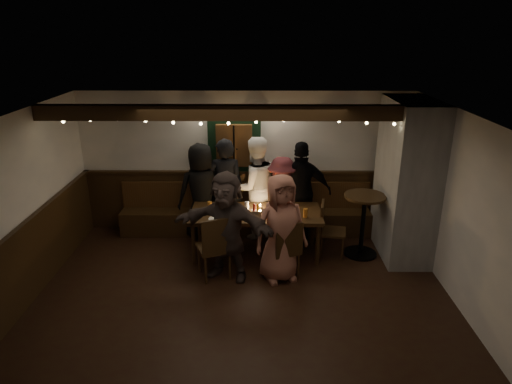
{
  "coord_description": "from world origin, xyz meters",
  "views": [
    {
      "loc": [
        0.24,
        -5.55,
        3.68
      ],
      "look_at": [
        0.2,
        1.6,
        1.05
      ],
      "focal_mm": 32.0,
      "sensor_mm": 36.0,
      "label": 1
    }
  ],
  "objects_px": {
    "person_a": "(202,191)",
    "person_c": "(255,187)",
    "person_b": "(225,188)",
    "person_g": "(280,228)",
    "high_top": "(363,217)",
    "person_e": "(301,191)",
    "dining_table": "(256,216)",
    "person_f": "(227,226)",
    "chair_near_right": "(286,247)",
    "chair_near_left": "(215,244)",
    "person_d": "(282,198)",
    "chair_end": "(328,226)"
  },
  "relations": [
    {
      "from": "person_a",
      "to": "person_e",
      "type": "distance_m",
      "value": 1.78
    },
    {
      "from": "person_b",
      "to": "chair_near_right",
      "type": "bearing_deg",
      "value": 120.38
    },
    {
      "from": "chair_end",
      "to": "person_g",
      "type": "xyz_separation_m",
      "value": [
        -0.83,
        -0.76,
        0.31
      ]
    },
    {
      "from": "high_top",
      "to": "person_a",
      "type": "xyz_separation_m",
      "value": [
        -2.76,
        0.7,
        0.2
      ]
    },
    {
      "from": "person_a",
      "to": "person_e",
      "type": "xyz_separation_m",
      "value": [
        1.78,
        -0.05,
        0.03
      ]
    },
    {
      "from": "person_c",
      "to": "person_f",
      "type": "relative_size",
      "value": 1.09
    },
    {
      "from": "person_f",
      "to": "person_d",
      "type": "bearing_deg",
      "value": 77.41
    },
    {
      "from": "dining_table",
      "to": "chair_near_left",
      "type": "xyz_separation_m",
      "value": [
        -0.6,
        -0.82,
        -0.12
      ]
    },
    {
      "from": "person_c",
      "to": "person_f",
      "type": "bearing_deg",
      "value": 53.33
    },
    {
      "from": "person_c",
      "to": "chair_end",
      "type": "bearing_deg",
      "value": 125.73
    },
    {
      "from": "person_e",
      "to": "person_b",
      "type": "bearing_deg",
      "value": -0.27
    },
    {
      "from": "chair_end",
      "to": "high_top",
      "type": "xyz_separation_m",
      "value": [
        0.58,
        0.02,
        0.16
      ]
    },
    {
      "from": "chair_near_right",
      "to": "person_d",
      "type": "xyz_separation_m",
      "value": [
        -0.01,
        1.43,
        0.23
      ]
    },
    {
      "from": "dining_table",
      "to": "person_f",
      "type": "xyz_separation_m",
      "value": [
        -0.43,
        -0.74,
        0.15
      ]
    },
    {
      "from": "person_a",
      "to": "person_c",
      "type": "relative_size",
      "value": 0.94
    },
    {
      "from": "chair_end",
      "to": "person_a",
      "type": "relative_size",
      "value": 0.53
    },
    {
      "from": "chair_near_right",
      "to": "person_b",
      "type": "bearing_deg",
      "value": 123.79
    },
    {
      "from": "dining_table",
      "to": "chair_near_right",
      "type": "relative_size",
      "value": 2.28
    },
    {
      "from": "chair_near_right",
      "to": "dining_table",
      "type": "bearing_deg",
      "value": 120.72
    },
    {
      "from": "chair_near_right",
      "to": "person_g",
      "type": "height_order",
      "value": "person_g"
    },
    {
      "from": "person_c",
      "to": "person_g",
      "type": "bearing_deg",
      "value": 82.76
    },
    {
      "from": "high_top",
      "to": "person_b",
      "type": "distance_m",
      "value": 2.47
    },
    {
      "from": "person_b",
      "to": "person_d",
      "type": "bearing_deg",
      "value": 171.44
    },
    {
      "from": "chair_near_right",
      "to": "chair_end",
      "type": "height_order",
      "value": "chair_near_right"
    },
    {
      "from": "dining_table",
      "to": "chair_near_right",
      "type": "bearing_deg",
      "value": -59.28
    },
    {
      "from": "chair_near_left",
      "to": "person_d",
      "type": "height_order",
      "value": "person_d"
    },
    {
      "from": "person_a",
      "to": "person_b",
      "type": "distance_m",
      "value": 0.42
    },
    {
      "from": "high_top",
      "to": "person_c",
      "type": "height_order",
      "value": "person_c"
    },
    {
      "from": "person_b",
      "to": "person_c",
      "type": "distance_m",
      "value": 0.53
    },
    {
      "from": "person_b",
      "to": "person_g",
      "type": "xyz_separation_m",
      "value": [
        0.93,
        -1.52,
        -0.08
      ]
    },
    {
      "from": "dining_table",
      "to": "person_e",
      "type": "height_order",
      "value": "person_e"
    },
    {
      "from": "person_f",
      "to": "chair_near_right",
      "type": "bearing_deg",
      "value": 17.18
    },
    {
      "from": "high_top",
      "to": "person_e",
      "type": "distance_m",
      "value": 1.2
    },
    {
      "from": "dining_table",
      "to": "person_f",
      "type": "relative_size",
      "value": 1.27
    },
    {
      "from": "dining_table",
      "to": "person_f",
      "type": "distance_m",
      "value": 0.87
    },
    {
      "from": "person_g",
      "to": "person_a",
      "type": "bearing_deg",
      "value": 112.8
    },
    {
      "from": "dining_table",
      "to": "person_e",
      "type": "relative_size",
      "value": 1.2
    },
    {
      "from": "chair_end",
      "to": "person_d",
      "type": "distance_m",
      "value": 1.02
    },
    {
      "from": "chair_near_right",
      "to": "person_e",
      "type": "bearing_deg",
      "value": 76.78
    },
    {
      "from": "high_top",
      "to": "person_f",
      "type": "height_order",
      "value": "person_f"
    },
    {
      "from": "high_top",
      "to": "person_b",
      "type": "bearing_deg",
      "value": 162.45
    },
    {
      "from": "chair_near_left",
      "to": "chair_near_right",
      "type": "height_order",
      "value": "chair_near_left"
    },
    {
      "from": "dining_table",
      "to": "chair_end",
      "type": "relative_size",
      "value": 2.32
    },
    {
      "from": "person_a",
      "to": "person_f",
      "type": "relative_size",
      "value": 1.03
    },
    {
      "from": "person_c",
      "to": "person_g",
      "type": "relative_size",
      "value": 1.11
    },
    {
      "from": "person_b",
      "to": "person_d",
      "type": "height_order",
      "value": "person_b"
    },
    {
      "from": "high_top",
      "to": "person_d",
      "type": "height_order",
      "value": "person_d"
    },
    {
      "from": "person_a",
      "to": "dining_table",
      "type": "bearing_deg",
      "value": 122.5
    },
    {
      "from": "person_e",
      "to": "person_g",
      "type": "height_order",
      "value": "person_e"
    },
    {
      "from": "dining_table",
      "to": "chair_near_left",
      "type": "relative_size",
      "value": 2.08
    }
  ]
}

